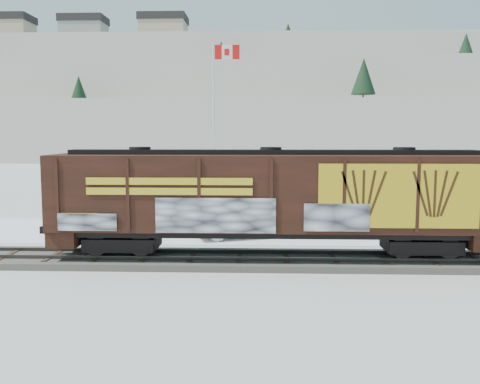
{
  "coord_description": "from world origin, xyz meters",
  "views": [
    {
      "loc": [
        0.88,
        -22.38,
        5.49
      ],
      "look_at": [
        -0.09,
        3.0,
        2.73
      ],
      "focal_mm": 40.0,
      "sensor_mm": 36.0,
      "label": 1
    }
  ],
  "objects_px": {
    "car_silver": "(133,221)",
    "car_white": "(242,221)",
    "flagpole": "(215,149)",
    "hopper_railcar": "(271,196)",
    "car_dark": "(365,217)"
  },
  "relations": [
    {
      "from": "hopper_railcar",
      "to": "flagpole",
      "type": "relative_size",
      "value": 1.54
    },
    {
      "from": "flagpole",
      "to": "car_dark",
      "type": "distance_m",
      "value": 12.71
    },
    {
      "from": "car_silver",
      "to": "car_white",
      "type": "relative_size",
      "value": 0.85
    },
    {
      "from": "car_white",
      "to": "car_dark",
      "type": "bearing_deg",
      "value": -90.97
    },
    {
      "from": "hopper_railcar",
      "to": "car_dark",
      "type": "distance_m",
      "value": 9.97
    },
    {
      "from": "car_white",
      "to": "car_dark",
      "type": "relative_size",
      "value": 1.05
    },
    {
      "from": "flagpole",
      "to": "hopper_railcar",
      "type": "bearing_deg",
      "value": -77.04
    },
    {
      "from": "flagpole",
      "to": "car_white",
      "type": "bearing_deg",
      "value": -77.63
    },
    {
      "from": "hopper_railcar",
      "to": "car_white",
      "type": "relative_size",
      "value": 3.52
    },
    {
      "from": "flagpole",
      "to": "car_white",
      "type": "xyz_separation_m",
      "value": [
        2.27,
        -10.33,
        -3.55
      ]
    },
    {
      "from": "flagpole",
      "to": "car_white",
      "type": "height_order",
      "value": "flagpole"
    },
    {
      "from": "car_silver",
      "to": "car_dark",
      "type": "xyz_separation_m",
      "value": [
        12.97,
        1.77,
        -0.03
      ]
    },
    {
      "from": "hopper_railcar",
      "to": "flagpole",
      "type": "bearing_deg",
      "value": 102.96
    },
    {
      "from": "car_white",
      "to": "car_dark",
      "type": "distance_m",
      "value": 7.37
    },
    {
      "from": "flagpole",
      "to": "car_silver",
      "type": "xyz_separation_m",
      "value": [
        -3.74,
        -9.7,
        -3.65
      ]
    }
  ]
}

